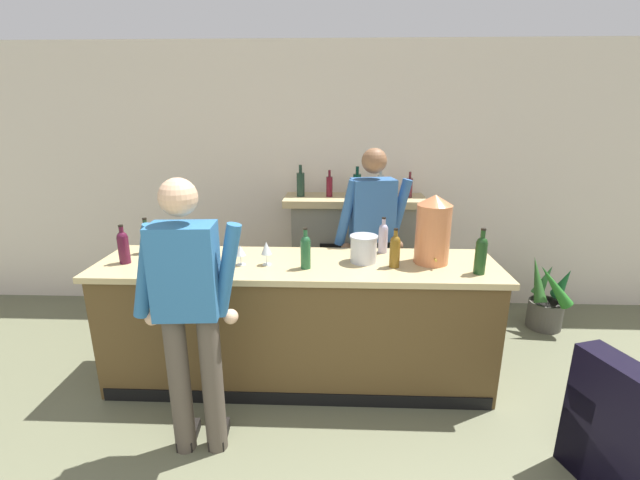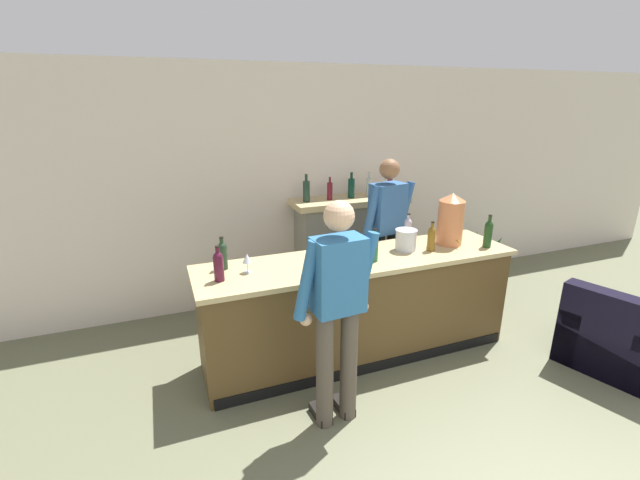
# 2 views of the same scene
# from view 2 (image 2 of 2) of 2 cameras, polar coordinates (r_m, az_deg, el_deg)

# --- Properties ---
(wall_back_panel) EXTENTS (12.00, 0.07, 2.75)m
(wall_back_panel) POSITION_cam_2_polar(r_m,az_deg,el_deg) (5.23, -0.06, 7.35)
(wall_back_panel) COLOR silver
(wall_back_panel) RESTS_ON ground_plane
(bar_counter) EXTENTS (2.98, 0.74, 0.99)m
(bar_counter) POSITION_cam_2_polar(r_m,az_deg,el_deg) (4.11, 5.18, -8.84)
(bar_counter) COLOR brown
(bar_counter) RESTS_ON ground_plane
(fireplace_stone) EXTENTS (1.41, 0.52, 1.57)m
(fireplace_stone) POSITION_cam_2_polar(r_m,az_deg,el_deg) (5.30, 3.76, -0.81)
(fireplace_stone) COLOR gray
(fireplace_stone) RESTS_ON ground_plane
(armchair_black) EXTENTS (1.02, 1.00, 0.80)m
(armchair_black) POSITION_cam_2_polar(r_m,az_deg,el_deg) (4.85, 34.65, -10.93)
(armchair_black) COLOR black
(armchair_black) RESTS_ON ground_plane
(potted_plant_corner) EXTENTS (0.42, 0.39, 0.74)m
(potted_plant_corner) POSITION_cam_2_polar(r_m,az_deg,el_deg) (6.17, 21.25, -2.63)
(potted_plant_corner) COLOR #4F4C44
(potted_plant_corner) RESTS_ON ground_plane
(person_customer) EXTENTS (0.66, 0.32, 1.74)m
(person_customer) POSITION_cam_2_polar(r_m,az_deg,el_deg) (3.06, 2.34, -8.96)
(person_customer) COLOR #50473C
(person_customer) RESTS_ON ground_plane
(person_bartender) EXTENTS (0.65, 0.35, 1.79)m
(person_bartender) POSITION_cam_2_polar(r_m,az_deg,el_deg) (4.65, 8.87, 0.90)
(person_bartender) COLOR black
(person_bartender) RESTS_ON ground_plane
(copper_dispenser) EXTENTS (0.26, 0.29, 0.51)m
(copper_dispenser) POSITION_cam_2_polar(r_m,az_deg,el_deg) (4.38, 17.03, 2.71)
(copper_dispenser) COLOR #CB7648
(copper_dispenser) RESTS_ON bar_counter
(ice_bucket_steel) EXTENTS (0.21, 0.21, 0.20)m
(ice_bucket_steel) POSITION_cam_2_polar(r_m,az_deg,el_deg) (4.13, 11.38, 0.02)
(ice_bucket_steel) COLOR silver
(ice_bucket_steel) RESTS_ON bar_counter
(wine_bottle_riesling_slim) EXTENTS (0.07, 0.07, 0.29)m
(wine_bottle_riesling_slim) POSITION_cam_2_polar(r_m,az_deg,el_deg) (4.17, 14.65, 0.32)
(wine_bottle_riesling_slim) COLOR brown
(wine_bottle_riesling_slim) RESTS_ON bar_counter
(wine_bottle_port_short) EXTENTS (0.08, 0.08, 0.32)m
(wine_bottle_port_short) POSITION_cam_2_polar(r_m,az_deg,el_deg) (4.44, 21.52, 0.91)
(wine_bottle_port_short) COLOR #1A3D18
(wine_bottle_port_short) RESTS_ON bar_counter
(wine_bottle_burgundy_dark) EXTENTS (0.08, 0.08, 0.29)m
(wine_bottle_burgundy_dark) POSITION_cam_2_polar(r_m,az_deg,el_deg) (3.68, -12.87, -1.90)
(wine_bottle_burgundy_dark) COLOR #213925
(wine_bottle_burgundy_dark) RESTS_ON bar_counter
(wine_bottle_chardonnay_pale) EXTENTS (0.07, 0.07, 0.30)m
(wine_bottle_chardonnay_pale) POSITION_cam_2_polar(r_m,az_deg,el_deg) (3.80, 7.24, -0.91)
(wine_bottle_chardonnay_pale) COLOR #21562F
(wine_bottle_chardonnay_pale) RESTS_ON bar_counter
(wine_bottle_cabernet_heavy) EXTENTS (0.08, 0.08, 0.29)m
(wine_bottle_cabernet_heavy) POSITION_cam_2_polar(r_m,az_deg,el_deg) (3.45, -13.38, -3.27)
(wine_bottle_cabernet_heavy) COLOR #49132A
(wine_bottle_cabernet_heavy) RESTS_ON bar_counter
(wine_bottle_merlot_tall) EXTENTS (0.07, 0.07, 0.29)m
(wine_bottle_merlot_tall) POSITION_cam_2_polar(r_m,az_deg,el_deg) (4.40, 11.64, 1.48)
(wine_bottle_merlot_tall) COLOR #B2A9C2
(wine_bottle_merlot_tall) RESTS_ON bar_counter
(wine_glass_by_dispenser) EXTENTS (0.08, 0.08, 0.18)m
(wine_glass_by_dispenser) POSITION_cam_2_polar(r_m,az_deg,el_deg) (3.72, 2.88, -1.32)
(wine_glass_by_dispenser) COLOR silver
(wine_glass_by_dispenser) RESTS_ON bar_counter
(wine_glass_mid_counter) EXTENTS (0.08, 0.08, 0.17)m
(wine_glass_mid_counter) POSITION_cam_2_polar(r_m,az_deg,el_deg) (3.57, -9.70, -2.51)
(wine_glass_mid_counter) COLOR silver
(wine_glass_mid_counter) RESTS_ON bar_counter
(wine_glass_front_left) EXTENTS (0.08, 0.08, 0.15)m
(wine_glass_front_left) POSITION_cam_2_polar(r_m,az_deg,el_deg) (3.65, 0.23, -2.01)
(wine_glass_front_left) COLOR silver
(wine_glass_front_left) RESTS_ON bar_counter
(wine_glass_near_bucket) EXTENTS (0.08, 0.08, 0.16)m
(wine_glass_near_bucket) POSITION_cam_2_polar(r_m,az_deg,el_deg) (3.49, -1.55, -2.89)
(wine_glass_near_bucket) COLOR silver
(wine_glass_near_bucket) RESTS_ON bar_counter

